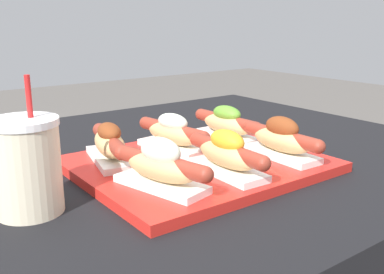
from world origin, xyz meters
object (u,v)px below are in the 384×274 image
(hot_dog_1, at_px, (227,154))
(hot_dog_4, at_px, (173,133))
(drink_cup, at_px, (27,166))
(hot_dog_0, at_px, (161,166))
(sauce_bowl, at_px, (276,134))
(serving_tray, at_px, (198,164))
(hot_dog_2, at_px, (281,139))
(hot_dog_5, at_px, (227,124))
(hot_dog_3, at_px, (110,144))

(hot_dog_1, xyz_separation_m, hot_dog_4, (0.01, 0.17, -0.00))
(hot_dog_1, height_order, drink_cup, drink_cup)
(hot_dog_0, distance_m, sauce_bowl, 0.44)
(serving_tray, distance_m, sauce_bowl, 0.29)
(serving_tray, bearing_deg, hot_dog_4, 89.94)
(hot_dog_4, xyz_separation_m, sauce_bowl, (0.28, -0.02, -0.04))
(hot_dog_2, xyz_separation_m, hot_dog_5, (0.00, 0.16, -0.00))
(hot_dog_1, distance_m, drink_cup, 0.32)
(hot_dog_0, xyz_separation_m, hot_dog_4, (0.13, 0.16, -0.00))
(sauce_bowl, bearing_deg, serving_tray, -167.38)
(hot_dog_0, relative_size, hot_dog_2, 0.97)
(hot_dog_3, distance_m, sauce_bowl, 0.42)
(hot_dog_2, bearing_deg, hot_dog_0, 179.60)
(hot_dog_0, distance_m, hot_dog_1, 0.13)
(serving_tray, bearing_deg, drink_cup, -178.79)
(hot_dog_1, relative_size, hot_dog_5, 1.00)
(hot_dog_0, relative_size, drink_cup, 0.97)
(hot_dog_0, distance_m, hot_dog_2, 0.27)
(hot_dog_1, bearing_deg, serving_tray, 85.28)
(hot_dog_1, bearing_deg, sauce_bowl, 27.81)
(hot_dog_1, height_order, hot_dog_4, hot_dog_1)
(hot_dog_1, bearing_deg, hot_dog_0, 175.28)
(drink_cup, bearing_deg, hot_dog_3, 28.47)
(hot_dog_2, distance_m, sauce_bowl, 0.21)
(serving_tray, height_order, hot_dog_3, hot_dog_3)
(hot_dog_0, height_order, sauce_bowl, hot_dog_0)
(hot_dog_1, xyz_separation_m, hot_dog_2, (0.14, 0.01, 0.00))
(serving_tray, relative_size, hot_dog_0, 2.24)
(serving_tray, xyz_separation_m, hot_dog_1, (-0.01, -0.09, 0.04))
(hot_dog_3, bearing_deg, drink_cup, -151.53)
(hot_dog_3, height_order, hot_dog_4, hot_dog_4)
(hot_dog_2, relative_size, hot_dog_4, 1.01)
(sauce_bowl, xyz_separation_m, drink_cup, (-0.60, -0.07, 0.06))
(hot_dog_2, xyz_separation_m, hot_dog_3, (-0.27, 0.17, -0.00))
(hot_dog_3, bearing_deg, hot_dog_4, -2.21)
(hot_dog_4, distance_m, sauce_bowl, 0.28)
(serving_tray, height_order, sauce_bowl, sauce_bowl)
(hot_dog_2, bearing_deg, drink_cup, 170.74)
(hot_dog_5, bearing_deg, hot_dog_4, 178.71)
(hot_dog_4, height_order, drink_cup, drink_cup)
(hot_dog_1, relative_size, hot_dog_4, 1.01)
(serving_tray, relative_size, hot_dog_4, 2.20)
(serving_tray, distance_m, hot_dog_2, 0.16)
(hot_dog_4, bearing_deg, hot_dog_0, -129.36)
(serving_tray, xyz_separation_m, hot_dog_4, (0.00, 0.08, 0.04))
(hot_dog_0, bearing_deg, hot_dog_3, 91.01)
(hot_dog_2, distance_m, hot_dog_4, 0.21)
(hot_dog_0, xyz_separation_m, drink_cup, (-0.18, 0.07, 0.02))
(hot_dog_2, relative_size, hot_dog_3, 1.02)
(hot_dog_0, bearing_deg, serving_tray, 30.37)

